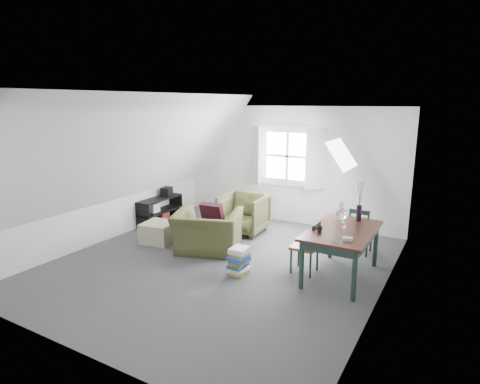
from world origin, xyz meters
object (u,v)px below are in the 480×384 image
Objects in this scene: media_shelf at (159,212)px; magazine_stack at (239,261)px; ottoman at (159,232)px; dining_chair_far at (360,230)px; armchair_near at (208,251)px; dining_chair_near at (307,246)px; dining_table at (342,236)px; armchair_far at (244,232)px.

media_shelf reaches higher than magazine_stack.
ottoman is 0.69× the size of dining_chair_far.
armchair_near is 1.35× the size of dining_chair_far.
dining_chair_near is at bearing 66.07° from dining_chair_far.
dining_chair_near is at bearing -166.39° from dining_table.
dining_chair_near reaches higher than magazine_stack.
media_shelf is at bearing 153.55° from magazine_stack.
dining_chair_near is 1.06m from magazine_stack.
armchair_far is at bearing 49.25° from ottoman.
dining_table reaches higher than ottoman.
magazine_stack is at bearing -152.27° from dining_table.
media_shelf is at bearing -43.60° from armchair_near.
media_shelf is at bearing -171.59° from armchair_far.
dining_chair_far reaches higher than ottoman.
dining_chair_near is at bearing 1.43° from ottoman.
dining_table is (2.29, -1.10, 0.65)m from armchair_far.
dining_chair_far is at bearing -3.16° from armchair_far.
armchair_far is at bearing 155.45° from dining_table.
dining_table is at bearing 26.65° from magazine_stack.
armchair_far is 2.07× the size of magazine_stack.
dining_chair_near is (1.79, -1.21, 0.43)m from armchair_far.
dining_table is at bearing 163.42° from armchair_near.
armchair_near is at bearing -95.31° from armchair_far.
armchair_far reaches higher than armchair_near.
armchair_far is at bearing -130.86° from dining_chair_near.
magazine_stack is (2.80, -1.39, -0.05)m from media_shelf.
dining_table is 4.25m from media_shelf.
magazine_stack reaches higher than armchair_near.
armchair_far is (0.04, 1.21, 0.00)m from armchair_near.
armchair_near is 1.28× the size of armchair_far.
armchair_near is 1.22m from armchair_far.
ottoman is 0.69× the size of dining_chair_near.
ottoman is 1.18m from media_shelf.
armchair_near is 2.42m from dining_table.
dining_chair_near is at bearing 33.56° from magazine_stack.
media_shelf is (-3.67, 0.82, -0.17)m from dining_chair_near.
magazine_stack is (-1.38, -1.79, -0.22)m from dining_chair_far.
magazine_stack is at bearing -28.39° from media_shelf.
dining_table reaches higher than media_shelf.
dining_table is at bearing -28.96° from armchair_far.
magazine_stack is at bearing 129.91° from armchair_near.
dining_chair_near reaches higher than armchair_near.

